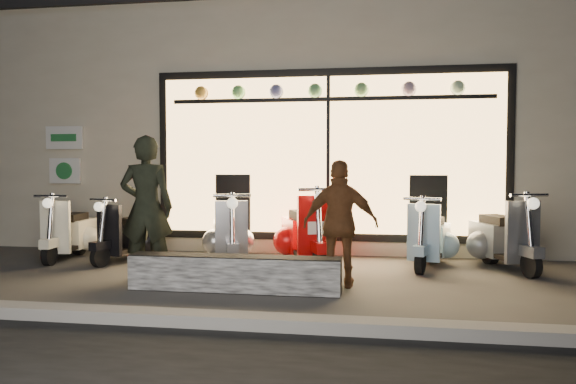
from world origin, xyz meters
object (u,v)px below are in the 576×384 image
Objects in this scene: scooter_silver at (229,236)px; man at (146,207)px; graffiti_barrier at (234,273)px; scooter_red at (304,234)px; woman at (341,224)px.

scooter_silver is 0.77× the size of man.
scooter_silver is (-0.53, 1.72, 0.19)m from graffiti_barrier.
man is at bearing 158.10° from graffiti_barrier.
scooter_silver is at bearing 107.08° from graffiti_barrier.
scooter_silver is 0.93× the size of scooter_red.
graffiti_barrier is 1.62× the size of woman.
woman is (1.68, -1.31, 0.34)m from scooter_silver.
scooter_silver reaches higher than graffiti_barrier.
scooter_red is at bearing -66.81° from woman.
graffiti_barrier is 1.81m from scooter_silver.
man is 1.21× the size of woman.
scooter_silver is 1.50m from man.
woman reaches higher than scooter_silver.
man is at bearing -166.39° from scooter_red.
woman is (1.15, 0.41, 0.53)m from graffiti_barrier.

